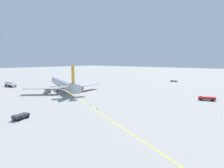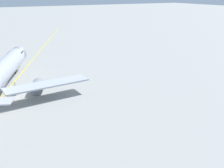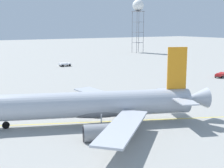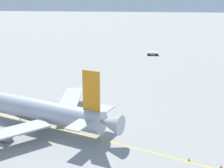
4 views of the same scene
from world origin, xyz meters
name	(u,v)px [view 3 (image 3 of 4)]	position (x,y,z in m)	size (l,w,h in m)	color
ground_plane	(100,118)	(0.00, 0.00, 0.00)	(600.00, 600.00, 0.00)	#9E9E99
airliner_main	(91,106)	(2.24, -2.87, 3.02)	(32.15, 37.61, 12.14)	#B2B7C1
pushback_tug_truck	(65,64)	(-66.66, 21.41, 0.80)	(2.59, 4.32, 1.30)	#232326
ops_pickup_truck	(221,75)	(-18.27, 51.59, 0.81)	(3.74, 5.81, 1.41)	#232326
radar_tower	(138,7)	(-102.81, 81.49, 25.49)	(6.32, 6.32, 29.63)	slate
taxiway_centreline	(85,122)	(0.87, -3.36, 0.00)	(74.96, 171.16, 0.01)	yellow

